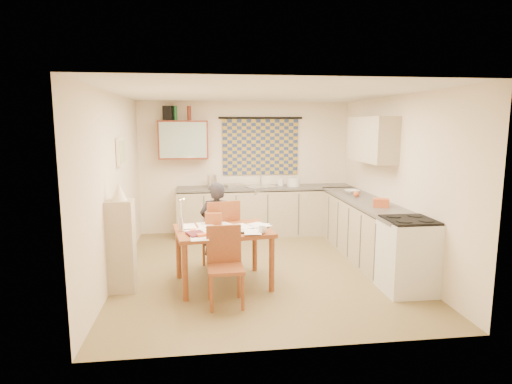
{
  "coord_description": "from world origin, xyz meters",
  "views": [
    {
      "loc": [
        -0.82,
        -5.92,
        2.1
      ],
      "look_at": [
        -0.05,
        0.2,
        1.1
      ],
      "focal_mm": 30.0,
      "sensor_mm": 36.0,
      "label": 1
    }
  ],
  "objects": [
    {
      "name": "magazine",
      "position": [
        -1.01,
        -0.83,
        0.76
      ],
      "size": [
        0.38,
        0.4,
        0.03
      ],
      "primitive_type": "imported",
      "rotation": [
        0.0,
        0.0,
        0.35
      ],
      "color": "maroon",
      "rests_on": "dining_table"
    },
    {
      "name": "counter_back",
      "position": [
        0.35,
        1.95,
        0.45
      ],
      "size": [
        3.3,
        0.62,
        0.92
      ],
      "color": "tan",
      "rests_on": "floor"
    },
    {
      "name": "candle_flame",
      "position": [
        -1.06,
        -0.58,
        1.16
      ],
      "size": [
        0.02,
        0.02,
        0.02
      ],
      "primitive_type": "sphere",
      "color": "#FFCC66",
      "rests_on": "dining_table"
    },
    {
      "name": "soap_bottle",
      "position": [
        0.66,
        2.0,
        1.02
      ],
      "size": [
        0.15,
        0.15,
        0.19
      ],
      "primitive_type": "imported",
      "rotation": [
        0.0,
        0.0,
        -0.41
      ],
      "color": "white",
      "rests_on": "counter_back"
    },
    {
      "name": "wall_front",
      "position": [
        0.0,
        -2.26,
        1.25
      ],
      "size": [
        4.0,
        0.02,
        2.5
      ],
      "primitive_type": "cube",
      "color": "#F7E5C7",
      "rests_on": "floor"
    },
    {
      "name": "stove",
      "position": [
        1.7,
        -1.07,
        0.47
      ],
      "size": [
        0.61,
        0.61,
        0.94
      ],
      "color": "white",
      "rests_on": "floor"
    },
    {
      "name": "chair_far",
      "position": [
        -0.58,
        0.07,
        0.32
      ],
      "size": [
        0.56,
        0.56,
        1.03
      ],
      "rotation": [
        0.0,
        0.0,
        3.37
      ],
      "color": "brown",
      "rests_on": "floor"
    },
    {
      "name": "person",
      "position": [
        -0.63,
        0.01,
        0.64
      ],
      "size": [
        0.54,
        0.42,
        1.29
      ],
      "primitive_type": "imported",
      "rotation": [
        0.0,
        0.0,
        3.02
      ],
      "color": "black",
      "rests_on": "floor"
    },
    {
      "name": "book",
      "position": [
        -0.96,
        -0.67,
        0.76
      ],
      "size": [
        0.3,
        0.33,
        0.02
      ],
      "primitive_type": "imported",
      "rotation": [
        0.0,
        0.0,
        0.26
      ],
      "color": "#D15E2D",
      "rests_on": "dining_table"
    },
    {
      "name": "chair_near",
      "position": [
        -0.58,
        -1.17,
        0.28
      ],
      "size": [
        0.43,
        0.43,
        0.91
      ],
      "rotation": [
        0.0,
        0.0,
        0.04
      ],
      "color": "brown",
      "rests_on": "floor"
    },
    {
      "name": "papers",
      "position": [
        -0.53,
        -0.58,
        0.76
      ],
      "size": [
        1.24,
        1.04,
        0.02
      ],
      "rotation": [
        0.0,
        0.0,
        0.15
      ],
      "color": "white",
      "rests_on": "dining_table"
    },
    {
      "name": "bottle_green",
      "position": [
        -1.28,
        2.08,
        2.28
      ],
      "size": [
        0.09,
        0.09,
        0.26
      ],
      "primitive_type": "cylinder",
      "rotation": [
        0.0,
        0.0,
        -0.29
      ],
      "color": "#195926",
      "rests_on": "wall_cabinet"
    },
    {
      "name": "wall_back",
      "position": [
        0.0,
        2.26,
        1.25
      ],
      "size": [
        4.0,
        0.02,
        2.5
      ],
      "primitive_type": "cube",
      "color": "#F7E5C7",
      "rests_on": "floor"
    },
    {
      "name": "ceiling",
      "position": [
        0.0,
        0.0,
        2.51
      ],
      "size": [
        4.0,
        4.5,
        0.02
      ],
      "primitive_type": "cube",
      "color": "white",
      "rests_on": "floor"
    },
    {
      "name": "bottle_brown",
      "position": [
        -1.04,
        2.08,
        2.28
      ],
      "size": [
        0.09,
        0.09,
        0.26
      ],
      "primitive_type": "cylinder",
      "rotation": [
        0.0,
        0.0,
        0.31
      ],
      "color": "maroon",
      "rests_on": "wall_cabinet"
    },
    {
      "name": "curtain_rod",
      "position": [
        0.3,
        2.2,
        2.2
      ],
      "size": [
        1.6,
        0.04,
        0.04
      ],
      "primitive_type": "cylinder",
      "rotation": [
        0.0,
        1.57,
        0.0
      ],
      "color": "black",
      "rests_on": "wall_back"
    },
    {
      "name": "mixing_bowl",
      "position": [
        0.89,
        1.95,
        1.0
      ],
      "size": [
        0.28,
        0.28,
        0.16
      ],
      "primitive_type": "cylinder",
      "rotation": [
        0.0,
        0.0,
        0.2
      ],
      "color": "white",
      "rests_on": "counter_back"
    },
    {
      "name": "print_canvas",
      "position": [
        -1.95,
        0.4,
        1.7
      ],
      "size": [
        0.01,
        0.42,
        0.32
      ],
      "primitive_type": "cube",
      "color": "silver",
      "rests_on": "wall_left"
    },
    {
      "name": "wall_cabinet_glass",
      "position": [
        -1.15,
        1.91,
        1.8
      ],
      "size": [
        0.84,
        0.02,
        0.64
      ],
      "primitive_type": "cube",
      "color": "#99B2A5",
      "rests_on": "wall_back"
    },
    {
      "name": "candle_holder",
      "position": [
        -1.1,
        -0.59,
        0.84
      ],
      "size": [
        0.07,
        0.07,
        0.18
      ],
      "primitive_type": "cylinder",
      "rotation": [
        0.0,
        0.0,
        -0.2
      ],
      "color": "silver",
      "rests_on": "dining_table"
    },
    {
      "name": "bowl",
      "position": [
        1.7,
        0.99,
        0.95
      ],
      "size": [
        0.33,
        0.33,
        0.06
      ],
      "primitive_type": "imported",
      "rotation": [
        0.0,
        0.0,
        0.21
      ],
      "color": "white",
      "rests_on": "counter_right"
    },
    {
      "name": "window_blind",
      "position": [
        0.3,
        2.22,
        1.65
      ],
      "size": [
        1.45,
        0.03,
        1.05
      ],
      "primitive_type": "cube",
      "color": "navy",
      "rests_on": "wall_back"
    },
    {
      "name": "wall_right",
      "position": [
        2.01,
        0.0,
        1.25
      ],
      "size": [
        0.02,
        4.5,
        2.5
      ],
      "primitive_type": "cube",
      "color": "#F7E5C7",
      "rests_on": "floor"
    },
    {
      "name": "upper_cabinet_right",
      "position": [
        1.83,
        0.55,
        1.85
      ],
      "size": [
        0.34,
        1.3,
        0.7
      ],
      "primitive_type": "cube",
      "color": "tan",
      "rests_on": "wall_right"
    },
    {
      "name": "tap",
      "position": [
        0.29,
        2.13,
        1.06
      ],
      "size": [
        0.03,
        0.03,
        0.28
      ],
      "primitive_type": "cylinder",
      "rotation": [
        0.0,
        0.0,
        -0.14
      ],
      "color": "silver",
      "rests_on": "counter_back"
    },
    {
      "name": "candle",
      "position": [
        -1.1,
        -0.57,
        1.04
      ],
      "size": [
        0.03,
        0.03,
        0.22
      ],
      "primitive_type": "cylinder",
      "rotation": [
        0.0,
        0.0,
        -0.11
      ],
      "color": "white",
      "rests_on": "dining_table"
    },
    {
      "name": "floor",
      "position": [
        0.0,
        0.0,
        -0.01
      ],
      "size": [
        4.0,
        4.5,
        0.02
      ],
      "primitive_type": "cube",
      "color": "olive",
      "rests_on": "ground"
    },
    {
      "name": "letter_rack",
      "position": [
        -0.68,
        -0.28,
        0.83
      ],
      "size": [
        0.23,
        0.13,
        0.16
      ],
      "primitive_type": "cube",
      "rotation": [
        0.0,
        0.0,
        -0.12
      ],
      "color": "brown",
      "rests_on": "dining_table"
    },
    {
      "name": "framed_print",
      "position": [
        -1.97,
        0.4,
        1.7
      ],
      "size": [
        0.04,
        0.5,
        0.4
      ],
      "primitive_type": "cube",
      "color": "#EFE2C6",
      "rests_on": "wall_left"
    },
    {
      "name": "lampshade",
      "position": [
        -1.84,
        -0.59,
        1.28
      ],
      "size": [
        0.2,
        0.2,
        0.22
      ],
      "primitive_type": "cone",
      "color": "#EFE2C6",
      "rests_on": "shelf_stand"
    },
    {
      "name": "orange_bag",
      "position": [
        1.7,
        -0.21,
        0.98
      ],
      "size": [
        0.26,
        0.23,
        0.12
      ],
      "primitive_type": "cube",
      "rotation": [
        0.0,
        0.0,
        -0.38
      ],
      "color": "#D15E2D",
      "rests_on": "counter_right"
    },
    {
      "name": "dish_rack",
      "position": [
        -0.22,
        1.95,
        0.95
      ],
      "size": [
        0.41,
        0.37,
        0.06
      ],
      "primitive_type": "cube",
      "rotation": [
        0.0,
        0.0,
        0.22
      ],
      "color": "silver",
      "rests_on": "counter_back"
    },
    {
      "name": "mug",
      "position": [
        -0.09,
        -0.82,
        0.79
      ],
      "size": [
        0.17,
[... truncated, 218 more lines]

